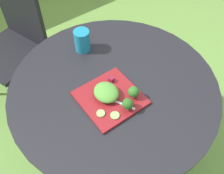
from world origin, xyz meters
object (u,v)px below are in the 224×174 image
Objects in this scene: salad_plate at (110,98)px; fork at (117,102)px; patio_chair at (15,37)px; drinking_glass at (82,41)px.

fork is (0.01, -0.05, 0.01)m from salad_plate.
fork is at bearing -79.13° from salad_plate.
fork is (0.15, -1.03, 0.23)m from patio_chair.
salad_plate is at bearing -102.62° from drinking_glass.
patio_chair is at bearing 110.45° from drinking_glass.
fork is at bearing -81.81° from patio_chair.
salad_plate is at bearing -81.94° from patio_chair.
drinking_glass is at bearing 79.88° from fork.
drinking_glass is at bearing -69.55° from patio_chair.
patio_chair is 1.06m from fork.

